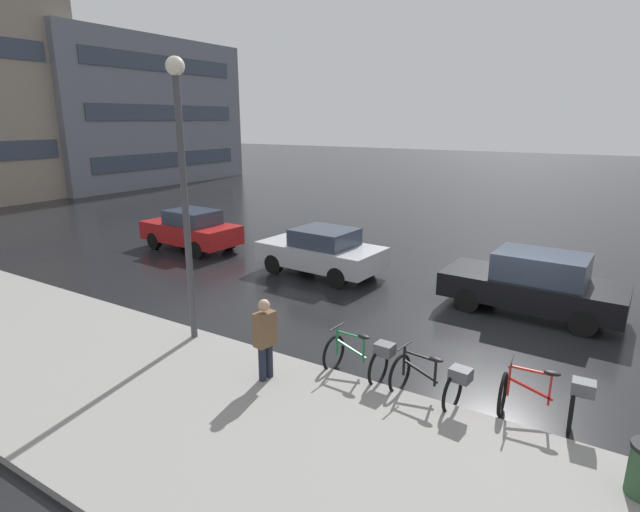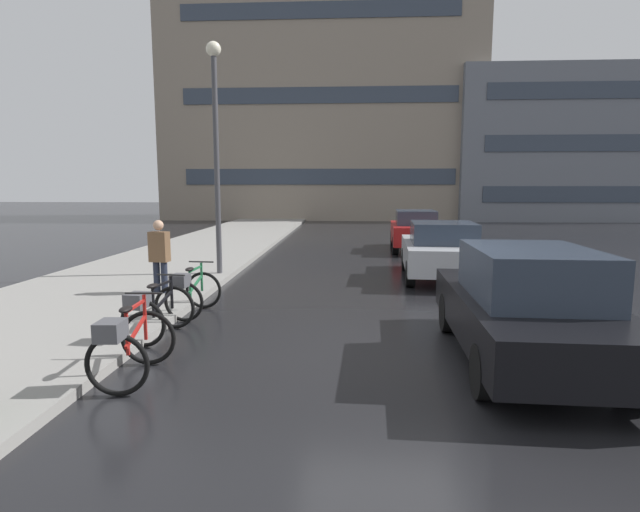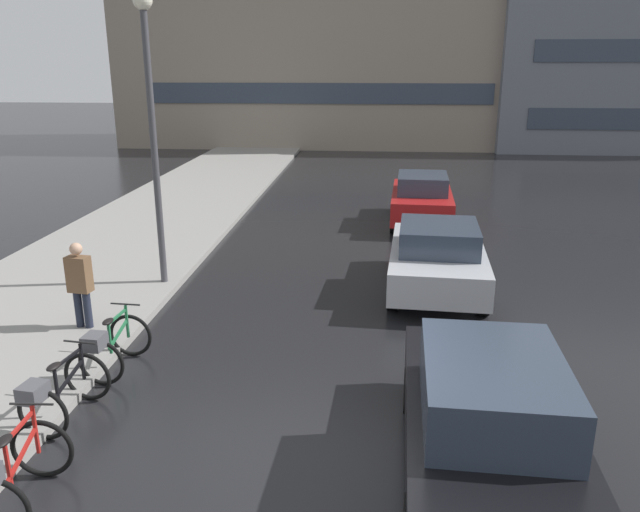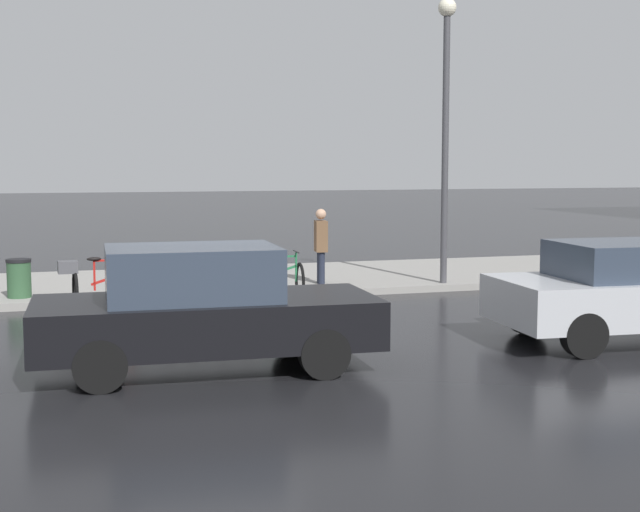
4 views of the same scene
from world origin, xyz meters
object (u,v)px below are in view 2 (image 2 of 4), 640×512
(car_black, at_px, (526,306))
(pedestrian, at_px, (160,255))
(car_silver, at_px, (442,250))
(car_red, at_px, (415,230))
(bicycle_nearest, at_px, (129,344))
(streetlamp, at_px, (216,132))
(bicycle_second, at_px, (155,310))
(bicycle_third, at_px, (191,291))

(car_black, relative_size, pedestrian, 2.59)
(car_silver, relative_size, car_red, 1.02)
(bicycle_nearest, xyz_separation_m, streetlamp, (-0.75, 7.18, 3.32))
(bicycle_nearest, height_order, bicycle_second, bicycle_nearest)
(car_black, height_order, car_red, car_black)
(car_silver, height_order, streetlamp, streetlamp)
(bicycle_second, relative_size, car_black, 0.31)
(car_black, distance_m, streetlamp, 9.01)
(bicycle_second, bearing_deg, car_silver, 45.85)
(bicycle_second, xyz_separation_m, streetlamp, (-0.37, 5.41, 3.35))
(bicycle_third, xyz_separation_m, pedestrian, (-1.13, 1.43, 0.48))
(bicycle_third, bearing_deg, streetlamp, 97.15)
(bicycle_third, distance_m, car_red, 11.55)
(pedestrian, bearing_deg, car_red, 52.90)
(car_black, bearing_deg, car_red, 89.61)
(car_silver, xyz_separation_m, streetlamp, (-5.90, -0.29, 3.07))
(streetlamp, bearing_deg, bicycle_nearest, -84.04)
(car_black, xyz_separation_m, car_silver, (0.01, 6.39, -0.04))
(bicycle_nearest, height_order, bicycle_third, bicycle_nearest)
(car_silver, height_order, pedestrian, pedestrian)
(bicycle_second, distance_m, car_red, 12.90)
(bicycle_third, bearing_deg, bicycle_nearest, -85.52)
(car_silver, bearing_deg, car_red, 89.32)
(car_red, distance_m, pedestrian, 10.95)
(bicycle_third, bearing_deg, pedestrian, 128.33)
(car_black, xyz_separation_m, streetlamp, (-5.89, 6.11, 3.03))
(car_black, distance_m, car_silver, 6.39)
(bicycle_nearest, distance_m, pedestrian, 4.87)
(car_red, bearing_deg, streetlamp, -133.89)
(bicycle_nearest, xyz_separation_m, bicycle_second, (-0.37, 1.77, -0.02))
(car_black, bearing_deg, pedestrian, 151.22)
(bicycle_third, bearing_deg, bicycle_second, -94.79)
(bicycle_nearest, relative_size, bicycle_second, 0.99)
(bicycle_nearest, bearing_deg, bicycle_second, 101.95)
(bicycle_second, height_order, car_red, car_red)
(bicycle_second, distance_m, car_black, 5.57)
(car_silver, xyz_separation_m, car_red, (0.07, 5.92, 0.02))
(car_black, xyz_separation_m, car_red, (0.08, 12.32, -0.03))
(pedestrian, bearing_deg, car_silver, 23.28)
(car_black, bearing_deg, streetlamp, 133.95)
(car_red, relative_size, streetlamp, 0.67)
(bicycle_third, relative_size, pedestrian, 0.79)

